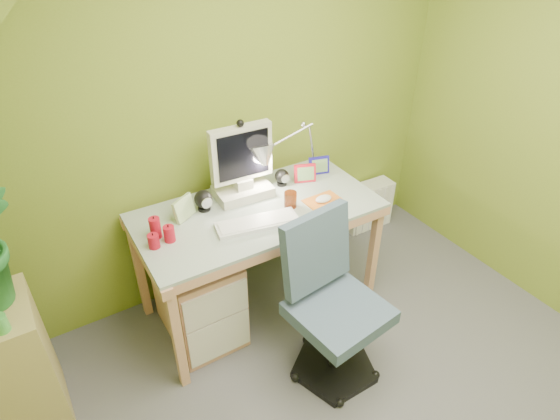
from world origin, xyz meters
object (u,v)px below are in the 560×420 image
side_ledge (21,364)px  desk (259,259)px  monitor (241,156)px  desk_lamp (305,136)px  task_chair (339,311)px  radiator (368,205)px

side_ledge → desk: bearing=3.1°
monitor → desk: bearing=-86.8°
desk → desk_lamp: 0.83m
side_ledge → desk_lamp: bearing=7.9°
side_ledge → task_chair: 1.63m
desk_lamp → side_ledge: size_ratio=0.76×
desk_lamp → radiator: (0.76, 0.14, -0.86)m
desk → radiator: bearing=15.9°
desk_lamp → task_chair: 1.10m
radiator → monitor: bearing=-171.1°
desk → monitor: (0.00, 0.18, 0.66)m
task_chair → monitor: bearing=89.9°
task_chair → side_ledge: bearing=151.2°
monitor → side_ledge: bearing=-166.5°
monitor → radiator: size_ratio=1.39×
monitor → radiator: bearing=9.8°
desk → side_ledge: 1.41m
desk_lamp → task_chair: bearing=-124.4°
desk_lamp → radiator: size_ratio=1.47×
task_chair → desk_lamp: bearing=61.5°
monitor → desk_lamp: desk_lamp is taller
radiator → desk: bearing=-162.9°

